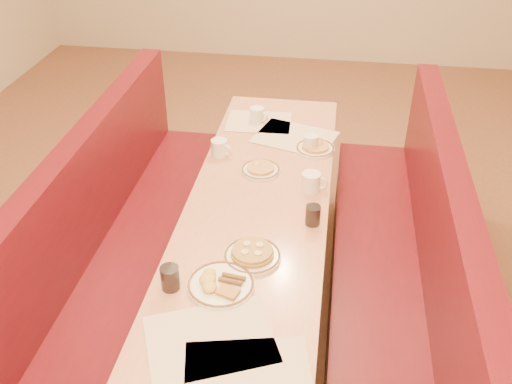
# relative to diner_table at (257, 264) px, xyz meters

# --- Properties ---
(ground) EXTENTS (8.00, 8.00, 0.00)m
(ground) POSITION_rel_diner_table_xyz_m (0.00, 0.00, -0.37)
(ground) COLOR #9E6647
(ground) RESTS_ON ground
(diner_table) EXTENTS (0.70, 2.50, 0.75)m
(diner_table) POSITION_rel_diner_table_xyz_m (0.00, 0.00, 0.00)
(diner_table) COLOR black
(diner_table) RESTS_ON ground
(booth_left) EXTENTS (0.55, 2.50, 1.05)m
(booth_left) POSITION_rel_diner_table_xyz_m (-0.73, 0.00, -0.01)
(booth_left) COLOR #4C3326
(booth_left) RESTS_ON ground
(booth_right) EXTENTS (0.55, 2.50, 1.05)m
(booth_right) POSITION_rel_diner_table_xyz_m (0.73, 0.00, -0.01)
(booth_right) COLOR #4C3326
(booth_right) RESTS_ON ground
(placemat_near_left) EXTENTS (0.56, 0.50, 0.00)m
(placemat_near_left) POSITION_rel_diner_table_xyz_m (-0.04, -0.86, 0.38)
(placemat_near_left) COLOR #FFF0C7
(placemat_near_left) RESTS_ON diner_table
(placemat_near_right) EXTENTS (0.50, 0.41, 0.00)m
(placemat_near_right) POSITION_rel_diner_table_xyz_m (0.12, -1.01, 0.38)
(placemat_near_right) COLOR #FFF0C7
(placemat_near_right) RESTS_ON diner_table
(placemat_far_left) EXTENTS (0.40, 0.31, 0.00)m
(placemat_far_left) POSITION_rel_diner_table_xyz_m (-0.12, 0.89, 0.38)
(placemat_far_left) COLOR #FFF0C7
(placemat_far_left) RESTS_ON diner_table
(placemat_far_right) EXTENTS (0.53, 0.45, 0.00)m
(placemat_far_right) POSITION_rel_diner_table_xyz_m (0.12, 0.73, 0.38)
(placemat_far_right) COLOR #FFF0C7
(placemat_far_right) RESTS_ON diner_table
(pancake_plate) EXTENTS (0.25, 0.25, 0.06)m
(pancake_plate) POSITION_rel_diner_table_xyz_m (0.04, -0.38, 0.40)
(pancake_plate) COLOR white
(pancake_plate) RESTS_ON diner_table
(eggs_plate) EXTENTS (0.28, 0.28, 0.06)m
(eggs_plate) POSITION_rel_diner_table_xyz_m (-0.06, -0.58, 0.39)
(eggs_plate) COLOR white
(eggs_plate) RESTS_ON diner_table
(extra_plate_mid) EXTENTS (0.22, 0.22, 0.04)m
(extra_plate_mid) POSITION_rel_diner_table_xyz_m (0.25, 0.60, 0.39)
(extra_plate_mid) COLOR white
(extra_plate_mid) RESTS_ON diner_table
(extra_plate_far) EXTENTS (0.21, 0.21, 0.04)m
(extra_plate_far) POSITION_rel_diner_table_xyz_m (-0.03, 0.32, 0.39)
(extra_plate_far) COLOR white
(extra_plate_far) RESTS_ON diner_table
(coffee_mug_a) EXTENTS (0.14, 0.10, 0.10)m
(coffee_mug_a) POSITION_rel_diner_table_xyz_m (0.26, 0.18, 0.43)
(coffee_mug_a) COLOR white
(coffee_mug_a) RESTS_ON diner_table
(coffee_mug_b) EXTENTS (0.12, 0.09, 0.10)m
(coffee_mug_b) POSITION_rel_diner_table_xyz_m (-0.28, 0.45, 0.43)
(coffee_mug_b) COLOR white
(coffee_mug_b) RESTS_ON diner_table
(coffee_mug_c) EXTENTS (0.12, 0.08, 0.09)m
(coffee_mug_c) POSITION_rel_diner_table_xyz_m (0.22, 0.60, 0.42)
(coffee_mug_c) COLOR white
(coffee_mug_c) RESTS_ON diner_table
(coffee_mug_d) EXTENTS (0.12, 0.09, 0.09)m
(coffee_mug_d) POSITION_rel_diner_table_xyz_m (-0.13, 0.90, 0.42)
(coffee_mug_d) COLOR white
(coffee_mug_d) RESTS_ON diner_table
(soda_tumbler_near) EXTENTS (0.08, 0.08, 0.11)m
(soda_tumbler_near) POSITION_rel_diner_table_xyz_m (-0.26, -0.62, 0.43)
(soda_tumbler_near) COLOR black
(soda_tumbler_near) RESTS_ON diner_table
(soda_tumbler_mid) EXTENTS (0.07, 0.07, 0.10)m
(soda_tumbler_mid) POSITION_rel_diner_table_xyz_m (0.28, -0.10, 0.42)
(soda_tumbler_mid) COLOR black
(soda_tumbler_mid) RESTS_ON diner_table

